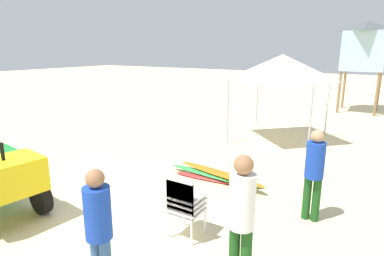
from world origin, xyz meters
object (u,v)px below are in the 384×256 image
at_px(lifeguard_far_right, 242,214).
at_px(popup_canopy, 282,67).
at_px(stacked_plastic_chairs, 184,201).
at_px(lifeguard_near_right, 99,226).
at_px(surfboard_pile, 217,176).
at_px(lifeguard_near_center, 314,169).
at_px(lifeguard_tower, 365,46).

bearing_deg(lifeguard_far_right, popup_canopy, 103.84).
height_order(stacked_plastic_chairs, lifeguard_near_right, lifeguard_near_right).
height_order(stacked_plastic_chairs, surfboard_pile, stacked_plastic_chairs).
distance_m(lifeguard_near_center, popup_canopy, 5.47).
distance_m(lifeguard_near_center, lifeguard_near_right, 3.72).
height_order(stacked_plastic_chairs, lifeguard_tower, lifeguard_tower).
height_order(surfboard_pile, lifeguard_near_center, lifeguard_near_center).
bearing_deg(stacked_plastic_chairs, surfboard_pile, 105.13).
distance_m(surfboard_pile, lifeguard_near_center, 2.46).
bearing_deg(surfboard_pile, lifeguard_far_right, -57.58).
bearing_deg(lifeguard_tower, lifeguard_near_right, -95.11).
distance_m(stacked_plastic_chairs, lifeguard_far_right, 1.41).
xyz_separation_m(lifeguard_near_right, lifeguard_tower, (1.35, 15.07, 2.14)).
distance_m(lifeguard_far_right, lifeguard_tower, 14.20).
bearing_deg(stacked_plastic_chairs, popup_canopy, 94.63).
relative_size(lifeguard_near_center, lifeguard_tower, 0.39).
bearing_deg(lifeguard_near_right, lifeguard_tower, 84.89).
distance_m(lifeguard_near_right, lifeguard_tower, 15.28).
relative_size(lifeguard_near_right, lifeguard_far_right, 0.93).
bearing_deg(surfboard_pile, lifeguard_tower, 80.72).
relative_size(lifeguard_near_center, popup_canopy, 0.59).
height_order(lifeguard_far_right, lifeguard_tower, lifeguard_tower).
xyz_separation_m(lifeguard_near_center, lifeguard_near_right, (-1.76, -3.29, 0.01)).
bearing_deg(lifeguard_near_center, popup_canopy, 113.75).
relative_size(surfboard_pile, lifeguard_near_center, 1.55).
bearing_deg(popup_canopy, stacked_plastic_chairs, -85.37).
distance_m(stacked_plastic_chairs, lifeguard_near_right, 1.63).
xyz_separation_m(lifeguard_near_right, lifeguard_far_right, (1.38, 1.01, 0.08)).
relative_size(lifeguard_near_right, popup_canopy, 0.59).
height_order(surfboard_pile, lifeguard_tower, lifeguard_tower).
xyz_separation_m(stacked_plastic_chairs, lifeguard_tower, (1.19, 13.48, 2.45)).
xyz_separation_m(stacked_plastic_chairs, lifeguard_near_right, (-0.16, -1.59, 0.31)).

